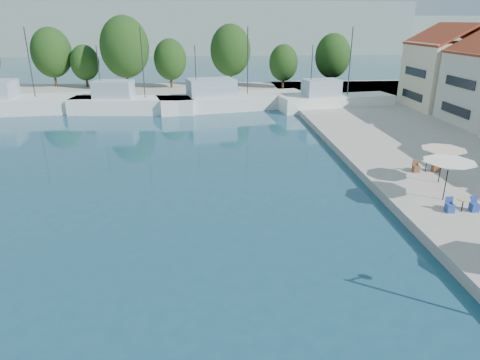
{
  "coord_description": "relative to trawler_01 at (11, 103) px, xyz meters",
  "views": [
    {
      "loc": [
        -4.43,
        1.25,
        10.51
      ],
      "look_at": [
        -2.7,
        26.0,
        1.21
      ],
      "focal_mm": 32.0,
      "sensor_mm": 36.0,
      "label": 1
    }
  ],
  "objects": [
    {
      "name": "tree_05",
      "position": [
        18.01,
        15.07,
        3.77
      ],
      "size": [
        4.96,
        4.96,
        7.35
      ],
      "color": "#3F2B19",
      "rests_on": "quay_far"
    },
    {
      "name": "umbrella_cream",
      "position": [
        38.68,
        -28.38,
        1.54
      ],
      "size": [
        2.79,
        2.79,
        2.26
      ],
      "color": "black",
      "rests_on": "quay_right"
    },
    {
      "name": "tree_07",
      "position": [
        35.36,
        13.64,
        3.29
      ],
      "size": [
        4.41,
        4.41,
        6.52
      ],
      "color": "#3F2B19",
      "rests_on": "quay_far"
    },
    {
      "name": "quay_far",
      "position": [
        20.42,
        12.36,
        -0.77
      ],
      "size": [
        90.0,
        16.0,
        0.6
      ],
      "primitive_type": "cube",
      "color": "#AAA39A",
      "rests_on": "ground"
    },
    {
      "name": "trawler_01",
      "position": [
        0.0,
        0.0,
        0.0
      ],
      "size": [
        23.04,
        8.0,
        10.2
      ],
      "rotation": [
        0.0,
        0.0,
        0.1
      ],
      "color": "silver",
      "rests_on": "ground"
    },
    {
      "name": "hill_west",
      "position": [
        -1.58,
        105.36,
        6.93
      ],
      "size": [
        180.0,
        40.0,
        16.0
      ],
      "primitive_type": "cube",
      "color": "#8F9C91",
      "rests_on": "ground"
    },
    {
      "name": "cafe_table_02",
      "position": [
        37.68,
        -32.84,
        -0.18
      ],
      "size": [
        1.82,
        0.7,
        0.76
      ],
      "color": "black",
      "rests_on": "quay_right"
    },
    {
      "name": "tree_04",
      "position": [
        11.52,
        13.97,
        5.68
      ],
      "size": [
        7.19,
        7.19,
        10.65
      ],
      "color": "#3F2B19",
      "rests_on": "quay_far"
    },
    {
      "name": "trawler_02",
      "position": [
        14.39,
        -1.31,
        0.0
      ],
      "size": [
        15.09,
        4.96,
        10.2
      ],
      "rotation": [
        0.0,
        0.0,
        -0.08
      ],
      "color": "white",
      "rests_on": "ground"
    },
    {
      "name": "trawler_04",
      "position": [
        39.26,
        -1.37,
        0.0
      ],
      "size": [
        14.49,
        5.9,
        10.2
      ],
      "rotation": [
        0.0,
        0.0,
        0.16
      ],
      "color": "white",
      "rests_on": "ground"
    },
    {
      "name": "hill_east",
      "position": [
        68.42,
        125.36,
        4.93
      ],
      "size": [
        140.0,
        40.0,
        12.0
      ],
      "primitive_type": "cube",
      "color": "#8F9C91",
      "rests_on": "ground"
    },
    {
      "name": "tree_08",
      "position": [
        43.28,
        14.66,
        4.2
      ],
      "size": [
        5.46,
        5.46,
        8.08
      ],
      "color": "#3F2B19",
      "rests_on": "quay_far"
    },
    {
      "name": "tree_03",
      "position": [
        4.7,
        16.6,
        3.25
      ],
      "size": [
        4.35,
        4.35,
        6.44
      ],
      "color": "#3F2B19",
      "rests_on": "quay_far"
    },
    {
      "name": "building_06",
      "position": [
        52.42,
        -3.64,
        4.43
      ],
      "size": [
        9.0,
        8.8,
        10.2
      ],
      "color": "beige",
      "rests_on": "quay_right"
    },
    {
      "name": "umbrella_white",
      "position": [
        37.51,
        -31.15,
        1.65
      ],
      "size": [
        2.96,
        2.96,
        2.37
      ],
      "color": "black",
      "rests_on": "quay_right"
    },
    {
      "name": "tree_02",
      "position": [
        -0.35,
        17.31,
        4.73
      ],
      "size": [
        6.09,
        6.09,
        9.01
      ],
      "color": "#3F2B19",
      "rests_on": "quay_far"
    },
    {
      "name": "tree_06",
      "position": [
        27.4,
        16.84,
        4.98
      ],
      "size": [
        6.37,
        6.37,
        9.43
      ],
      "color": "#3F2B19",
      "rests_on": "quay_far"
    },
    {
      "name": "trawler_03",
      "position": [
        26.42,
        0.26,
        0.0
      ],
      "size": [
        19.35,
        9.07,
        10.2
      ],
      "rotation": [
        0.0,
        0.0,
        0.23
      ],
      "color": "silver",
      "rests_on": "ground"
    },
    {
      "name": "cafe_table_03",
      "position": [
        38.83,
        -26.29,
        -0.18
      ],
      "size": [
        1.82,
        0.7,
        0.76
      ],
      "color": "black",
      "rests_on": "quay_right"
    }
  ]
}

